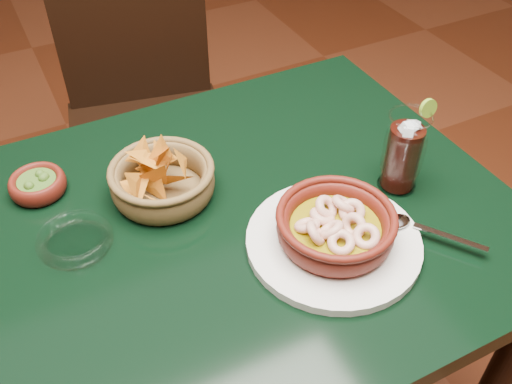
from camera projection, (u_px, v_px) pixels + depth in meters
name	position (u px, v px, depth m)	size (l,w,h in m)	color
dining_table	(183.00, 273.00, 1.04)	(1.20, 0.80, 0.75)	black
dining_chair	(146.00, 110.00, 1.64)	(0.53, 0.53, 0.97)	black
shrimp_plate	(335.00, 230.00, 0.93)	(0.36, 0.29, 0.08)	silver
chip_basket	(162.00, 180.00, 1.03)	(0.22, 0.22, 0.13)	brown
guacamole_ramekin	(38.00, 184.00, 1.04)	(0.12, 0.12, 0.04)	#4B120B
cola_drink	(403.00, 153.00, 1.02)	(0.16, 0.16, 0.18)	white
glass_ashtray	(75.00, 240.00, 0.95)	(0.13, 0.13, 0.03)	white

